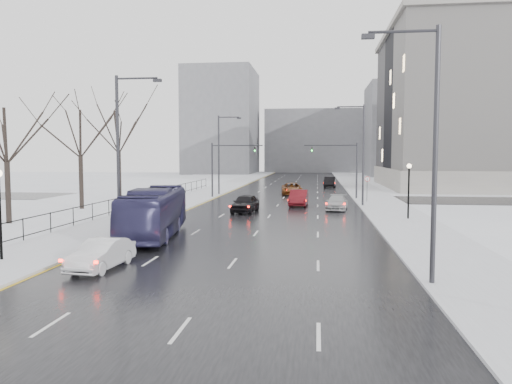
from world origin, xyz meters
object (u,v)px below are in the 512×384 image
at_px(streetlight_l_far, 221,151).
at_px(sedan_left_near, 101,254).
at_px(mast_signal_right, 347,164).
at_px(sedan_right_near, 299,198).
at_px(streetlight_r_near, 429,142).
at_px(mast_signal_left, 221,163).
at_px(lamppost_r_mid, 409,183).
at_px(sedan_right_cross, 292,189).
at_px(tree_park_e, 120,200).
at_px(sedan_right_far, 337,203).
at_px(tree_park_d, 82,210).
at_px(no_uturn_sign, 367,181).
at_px(streetlight_r_mid, 361,150).
at_px(streetlight_l_near, 121,147).
at_px(tree_park_c, 9,225).
at_px(sedan_right_distant, 330,182).
at_px(sedan_center_near, 245,203).
at_px(bus, 154,212).

distance_m(streetlight_l_far, sedan_left_near, 41.26).
bearing_deg(mast_signal_right, sedan_right_near, -122.36).
relative_size(streetlight_r_near, mast_signal_left, 1.54).
xyz_separation_m(lamppost_r_mid, sedan_right_cross, (-10.23, 23.30, -2.14)).
relative_size(tree_park_e, sedan_right_far, 2.96).
bearing_deg(tree_park_d, no_uturn_sign, 20.32).
xyz_separation_m(mast_signal_right, sedan_right_far, (-1.57, -11.34, -3.40)).
bearing_deg(lamppost_r_mid, streetlight_r_mid, 105.82).
bearing_deg(tree_park_e, no_uturn_sign, 0.00).
xyz_separation_m(tree_park_e, streetlight_r_mid, (26.37, -4.00, 5.62)).
relative_size(streetlight_l_near, streetlight_l_far, 1.00).
bearing_deg(sedan_left_near, tree_park_c, 139.71).
bearing_deg(streetlight_l_far, tree_park_e, -141.43).
relative_size(no_uturn_sign, sedan_right_distant, 0.55).
distance_m(streetlight_r_mid, streetlight_l_far, 20.27).
xyz_separation_m(tree_park_c, sedan_center_near, (16.14, 9.56, 0.84)).
bearing_deg(sedan_center_near, streetlight_r_mid, 36.24).
relative_size(tree_park_c, tree_park_e, 0.85).
relative_size(tree_park_d, sedan_right_distant, 2.56).
bearing_deg(sedan_center_near, bus, -100.81).
xyz_separation_m(streetlight_l_near, sedan_center_near, (5.80, 13.56, -4.77)).
bearing_deg(sedan_right_far, streetlight_l_near, -123.51).
xyz_separation_m(lamppost_r_mid, bus, (-17.13, -9.96, -1.39)).
bearing_deg(streetlight_r_mid, no_uturn_sign, 75.52).
xyz_separation_m(mast_signal_right, sedan_right_distant, (-1.40, 21.34, -3.26)).
bearing_deg(sedan_right_cross, tree_park_c, -129.31).
bearing_deg(mast_signal_right, streetlight_l_near, -118.96).
height_order(tree_park_c, streetlight_l_far, streetlight_l_far).
xyz_separation_m(tree_park_d, mast_signal_right, (25.13, 14.00, 4.11)).
height_order(streetlight_l_far, sedan_right_distant, streetlight_l_far).
xyz_separation_m(streetlight_l_far, mast_signal_right, (15.49, -4.00, -1.51)).
xyz_separation_m(streetlight_r_mid, sedan_right_distant, (-2.24, 29.34, -4.77)).
height_order(mast_signal_right, sedan_right_cross, mast_signal_right).
bearing_deg(sedan_right_far, sedan_right_near, 145.80).
bearing_deg(tree_park_e, tree_park_c, -90.86).
distance_m(tree_park_e, streetlight_r_near, 43.39).
xyz_separation_m(mast_signal_left, sedan_left_near, (1.73, -36.88, -3.39)).
xyz_separation_m(tree_park_d, sedan_right_far, (23.56, 2.66, 0.70)).
height_order(tree_park_d, tree_park_e, tree_park_e).
distance_m(tree_park_c, no_uturn_sign, 34.24).
distance_m(streetlight_r_mid, sedan_right_near, 7.71).
relative_size(tree_park_c, streetlight_r_mid, 1.15).
distance_m(tree_park_d, streetlight_l_near, 17.90).
relative_size(tree_park_c, mast_signal_left, 1.77).
bearing_deg(streetlight_r_near, sedan_right_far, 95.16).
distance_m(sedan_left_near, sedan_right_cross, 42.67).
xyz_separation_m(streetlight_r_mid, streetlight_l_far, (-16.33, 12.00, 0.00)).
relative_size(mast_signal_right, sedan_left_near, 1.59).
bearing_deg(bus, streetlight_r_near, -42.92).
bearing_deg(streetlight_l_far, sedan_center_near, -72.53).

